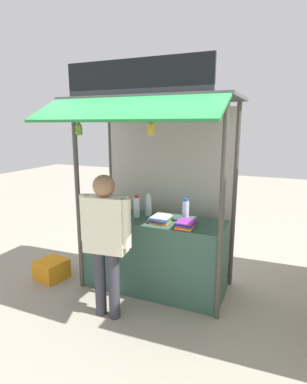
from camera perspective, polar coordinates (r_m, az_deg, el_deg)
ground_plane at (r=4.35m, az=-0.00°, el=-17.15°), size 20.00×20.00×0.00m
stall_counter at (r=4.14m, az=-0.00°, el=-11.33°), size 1.82×0.64×0.96m
stall_structure at (r=3.96m, az=0.90°, el=5.75°), size 2.02×1.57×2.79m
water_bottle_far_right at (r=4.03m, az=-3.07°, el=-2.69°), size 0.08×0.08×0.29m
water_bottle_front_left at (r=4.09m, az=-0.93°, el=-2.47°), size 0.08×0.08×0.29m
water_bottle_far_left at (r=4.23m, az=-3.21°, el=-2.35°), size 0.06×0.06×0.23m
water_bottle_rear_center at (r=3.84m, az=5.88°, el=-3.45°), size 0.08×0.08×0.30m
magazine_stack_front_right at (r=3.84m, az=1.36°, el=-4.95°), size 0.25×0.28×0.08m
magazine_stack_center at (r=4.18m, az=-7.98°, el=-3.79°), size 0.27×0.26×0.06m
magazine_stack_right at (r=3.64m, az=5.89°, el=-5.91°), size 0.23×0.27×0.08m
banana_bunch_rightmost at (r=3.34m, az=-0.41°, el=11.49°), size 0.10×0.10×0.29m
banana_bunch_inner_right at (r=3.81m, az=-13.49°, el=11.07°), size 0.10×0.10×0.30m
vendor_person at (r=3.43m, az=-8.79°, el=-7.60°), size 0.62×0.25×1.63m
plastic_crate at (r=4.77m, az=-18.13°, el=-13.28°), size 0.44×0.44×0.26m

